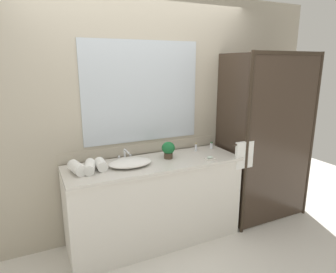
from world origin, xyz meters
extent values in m
plane|color=silver|center=(0.00, 0.00, 0.00)|extent=(8.00, 8.00, 0.00)
cube|color=#B2A893|center=(0.00, 0.34, 1.30)|extent=(4.40, 0.05, 2.60)
cube|color=#B2A893|center=(0.00, 0.32, 0.96)|extent=(1.80, 0.01, 0.11)
cube|color=silver|center=(0.00, 0.31, 1.58)|extent=(1.28, 0.01, 1.06)
cube|color=silver|center=(0.00, 0.01, 0.43)|extent=(1.80, 0.56, 0.87)
cube|color=beige|center=(0.00, 0.00, 0.89)|extent=(1.80, 0.58, 0.03)
cylinder|color=#2D2319|center=(1.95, -0.27, 1.00)|extent=(0.04, 0.04, 2.00)
cylinder|color=#2D2319|center=(0.95, -0.27, 1.00)|extent=(0.04, 0.04, 2.00)
cube|color=#2D2319|center=(1.45, -0.27, 1.98)|extent=(1.00, 0.04, 0.04)
cube|color=#382B21|center=(1.45, -0.27, 1.00)|extent=(0.96, 0.01, 1.96)
cube|color=#382B21|center=(0.95, 0.02, 1.00)|extent=(0.01, 0.57, 1.96)
cylinder|color=#2D2319|center=(0.93, -0.26, 1.05)|extent=(0.32, 0.02, 0.02)
cube|color=white|center=(0.93, -0.26, 0.92)|extent=(0.22, 0.04, 0.29)
ellipsoid|color=white|center=(-0.26, 0.00, 0.93)|extent=(0.43, 0.30, 0.07)
cube|color=silver|center=(-0.26, 0.17, 0.91)|extent=(0.17, 0.04, 0.02)
cylinder|color=silver|center=(-0.26, 0.17, 0.97)|extent=(0.02, 0.02, 0.10)
cylinder|color=silver|center=(-0.26, 0.11, 1.02)|extent=(0.02, 0.14, 0.02)
cylinder|color=silver|center=(-0.32, 0.17, 0.94)|extent=(0.02, 0.02, 0.04)
cylinder|color=silver|center=(-0.20, 0.17, 0.94)|extent=(0.02, 0.02, 0.04)
cylinder|color=#473828|center=(0.18, 0.05, 0.93)|extent=(0.09, 0.09, 0.06)
ellipsoid|color=#1C6532|center=(0.18, 0.05, 1.01)|extent=(0.14, 0.14, 0.13)
cube|color=silver|center=(0.55, -0.18, 0.91)|extent=(0.10, 0.07, 0.01)
ellipsoid|color=silver|center=(0.55, -0.18, 0.92)|extent=(0.07, 0.04, 0.02)
cylinder|color=silver|center=(0.57, 0.14, 0.94)|extent=(0.03, 0.03, 0.08)
cylinder|color=#9E895B|center=(0.57, 0.14, 0.99)|extent=(0.02, 0.02, 0.01)
cylinder|color=silver|center=(0.79, 0.16, 0.93)|extent=(0.03, 0.03, 0.07)
cylinder|color=#2D6638|center=(0.79, 0.16, 0.97)|extent=(0.03, 0.03, 0.01)
cylinder|color=white|center=(-0.76, 0.01, 0.95)|extent=(0.15, 0.24, 0.11)
cylinder|color=white|center=(-0.65, 0.00, 0.95)|extent=(0.15, 0.25, 0.10)
cylinder|color=white|center=(-0.54, 0.02, 0.95)|extent=(0.10, 0.18, 0.10)
camera|label=1|loc=(-1.10, -2.61, 1.88)|focal=31.34mm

